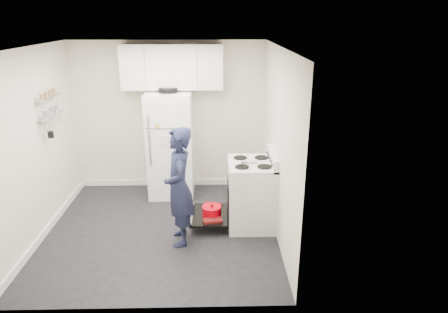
{
  "coord_description": "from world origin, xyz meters",
  "views": [
    {
      "loc": [
        0.76,
        -4.99,
        2.88
      ],
      "look_at": [
        0.89,
        0.13,
        1.05
      ],
      "focal_mm": 32.0,
      "sensor_mm": 36.0,
      "label": 1
    }
  ],
  "objects_px": {
    "refrigerator": "(171,144)",
    "electric_range": "(250,194)",
    "open_oven_door": "(210,213)",
    "person": "(179,187)"
  },
  "relations": [
    {
      "from": "open_oven_door",
      "to": "refrigerator",
      "type": "xyz_separation_m",
      "value": [
        -0.65,
        1.12,
        0.69
      ]
    },
    {
      "from": "open_oven_door",
      "to": "refrigerator",
      "type": "distance_m",
      "value": 1.46
    },
    {
      "from": "refrigerator",
      "to": "electric_range",
      "type": "bearing_deg",
      "value": -41.91
    },
    {
      "from": "open_oven_door",
      "to": "person",
      "type": "height_order",
      "value": "person"
    },
    {
      "from": "refrigerator",
      "to": "person",
      "type": "height_order",
      "value": "refrigerator"
    },
    {
      "from": "electric_range",
      "to": "open_oven_door",
      "type": "relative_size",
      "value": 1.56
    },
    {
      "from": "electric_range",
      "to": "open_oven_door",
      "type": "bearing_deg",
      "value": -178.36
    },
    {
      "from": "open_oven_door",
      "to": "electric_range",
      "type": "bearing_deg",
      "value": 1.64
    },
    {
      "from": "open_oven_door",
      "to": "refrigerator",
      "type": "bearing_deg",
      "value": 120.28
    },
    {
      "from": "electric_range",
      "to": "person",
      "type": "relative_size",
      "value": 0.7
    }
  ]
}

